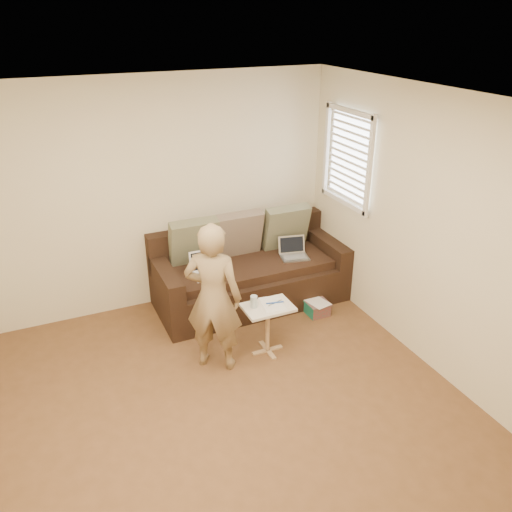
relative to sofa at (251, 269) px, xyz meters
name	(u,v)px	position (x,y,z in m)	size (l,w,h in m)	color
floor	(238,419)	(-0.90, -1.77, -0.42)	(4.50, 4.50, 0.00)	brown
ceiling	(232,108)	(-0.90, -1.77, 2.18)	(4.50, 4.50, 0.00)	white
wall_back	(158,196)	(-0.90, 0.48, 0.87)	(4.00, 4.00, 0.00)	beige
wall_right	(443,241)	(1.10, -1.77, 0.87)	(4.50, 4.50, 0.00)	beige
window_blinds	(348,158)	(1.05, -0.27, 1.28)	(0.12, 0.88, 1.08)	white
sofa	(251,269)	(0.00, 0.00, 0.00)	(2.20, 0.95, 0.85)	black
pillow_left	(193,242)	(-0.60, 0.24, 0.37)	(0.55, 0.14, 0.55)	#666D50
pillow_mid	(239,234)	(-0.05, 0.23, 0.37)	(0.55, 0.14, 0.55)	brown
pillow_right	(286,227)	(0.55, 0.20, 0.37)	(0.55, 0.14, 0.55)	#666D50
laptop_silver	(295,258)	(0.52, -0.11, 0.10)	(0.32, 0.23, 0.21)	#B7BABC
laptop_white	(209,275)	(-0.55, -0.12, 0.10)	(0.35, 0.25, 0.25)	white
person	(213,298)	(-0.80, -0.97, 0.32)	(0.55, 0.37, 1.50)	olive
side_table	(268,329)	(-0.25, -1.00, -0.16)	(0.48, 0.34, 0.53)	silver
drinking_glass	(254,302)	(-0.38, -0.95, 0.17)	(0.07, 0.07, 0.12)	silver
scissors	(275,303)	(-0.17, -0.98, 0.12)	(0.18, 0.10, 0.02)	silver
paper_on_table	(272,304)	(-0.19, -0.98, 0.11)	(0.21, 0.30, 0.00)	white
striped_box	(317,308)	(0.58, -0.58, -0.35)	(0.25, 0.25, 0.16)	red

